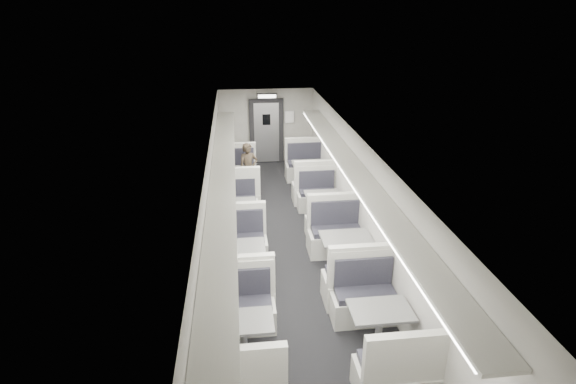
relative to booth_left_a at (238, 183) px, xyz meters
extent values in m
cube|color=black|center=(1.00, -3.15, -0.46)|extent=(3.00, 12.00, 0.12)
cube|color=white|center=(1.00, -3.15, 2.06)|extent=(3.00, 12.00, 0.12)
cube|color=beige|center=(1.00, 2.91, 0.80)|extent=(3.00, 0.12, 2.40)
cube|color=beige|center=(-0.56, -3.15, 0.80)|extent=(0.12, 12.00, 2.40)
cube|color=beige|center=(2.56, -3.15, 0.80)|extent=(0.12, 12.00, 2.40)
cube|color=beige|center=(0.00, -0.82, -0.17)|extent=(1.11, 0.62, 0.47)
cube|color=#21212C|center=(0.00, -0.79, 0.12)|extent=(0.99, 0.49, 0.10)
cube|color=beige|center=(0.00, -1.04, 0.44)|extent=(1.11, 0.13, 0.73)
cube|color=beige|center=(0.00, 0.82, -0.17)|extent=(1.11, 0.62, 0.47)
cube|color=#21212C|center=(0.00, 0.79, 0.12)|extent=(0.99, 0.49, 0.10)
cube|color=beige|center=(0.00, 1.04, 0.44)|extent=(1.11, 0.13, 0.73)
cylinder|color=silver|center=(0.00, 0.00, -0.04)|extent=(0.10, 0.10, 0.72)
cylinder|color=silver|center=(0.00, 0.00, -0.39)|extent=(0.38, 0.38, 0.03)
cube|color=slate|center=(0.00, 0.00, 0.36)|extent=(0.92, 0.63, 0.04)
cube|color=beige|center=(0.00, -2.61, -0.20)|extent=(0.96, 0.53, 0.41)
cube|color=#21212C|center=(0.00, -2.59, 0.05)|extent=(0.85, 0.43, 0.09)
cube|color=beige|center=(0.00, -2.81, 0.32)|extent=(0.96, 0.11, 0.63)
cube|color=beige|center=(0.00, -1.20, -0.20)|extent=(0.96, 0.53, 0.41)
cube|color=#21212C|center=(0.00, -1.23, 0.05)|extent=(0.85, 0.43, 0.09)
cube|color=beige|center=(0.00, -1.01, 0.32)|extent=(0.96, 0.11, 0.63)
cylinder|color=silver|center=(0.00, -1.91, -0.09)|extent=(0.09, 0.09, 0.62)
cylinder|color=silver|center=(0.00, -1.91, -0.39)|extent=(0.33, 0.33, 0.03)
cube|color=slate|center=(0.00, -1.91, 0.26)|extent=(0.80, 0.54, 0.04)
cube|color=beige|center=(0.00, -4.94, -0.17)|extent=(1.10, 0.61, 0.47)
cube|color=#21212C|center=(0.00, -4.91, 0.11)|extent=(0.97, 0.49, 0.10)
cube|color=beige|center=(0.00, -5.16, 0.42)|extent=(1.10, 0.12, 0.72)
cube|color=beige|center=(0.00, -3.32, -0.17)|extent=(1.10, 0.61, 0.47)
cube|color=#21212C|center=(0.00, -3.35, 0.11)|extent=(0.97, 0.49, 0.10)
cube|color=beige|center=(0.00, -3.10, 0.42)|extent=(1.10, 0.12, 0.72)
cylinder|color=silver|center=(0.00, -4.13, -0.05)|extent=(0.10, 0.10, 0.71)
cylinder|color=silver|center=(0.00, -4.13, -0.39)|extent=(0.37, 0.37, 0.03)
cube|color=slate|center=(0.00, -4.13, 0.35)|extent=(0.91, 0.62, 0.04)
cube|color=#21212C|center=(0.00, -6.92, 0.09)|extent=(0.93, 0.46, 0.10)
cube|color=beige|center=(0.00, -7.16, 0.38)|extent=(1.04, 0.12, 0.69)
cube|color=beige|center=(0.00, -5.42, -0.18)|extent=(1.04, 0.58, 0.44)
cube|color=#21212C|center=(0.00, -5.44, 0.09)|extent=(0.93, 0.46, 0.10)
cube|color=beige|center=(0.00, -5.20, 0.38)|extent=(1.04, 0.12, 0.69)
cylinder|color=silver|center=(0.00, -6.18, -0.06)|extent=(0.10, 0.10, 0.68)
cylinder|color=silver|center=(0.00, -6.18, -0.39)|extent=(0.35, 0.35, 0.03)
cube|color=slate|center=(0.00, -6.18, 0.32)|extent=(0.87, 0.59, 0.04)
cube|color=beige|center=(2.00, -0.58, -0.16)|extent=(1.13, 0.63, 0.48)
cube|color=#21212C|center=(2.00, -0.55, 0.13)|extent=(1.00, 0.50, 0.11)
cube|color=beige|center=(2.00, -0.81, 0.45)|extent=(1.13, 0.13, 0.74)
cube|color=beige|center=(2.00, 1.08, -0.16)|extent=(1.13, 0.63, 0.48)
cube|color=#21212C|center=(2.00, 1.05, 0.13)|extent=(1.00, 0.50, 0.11)
cube|color=beige|center=(2.00, 1.31, 0.45)|extent=(1.13, 0.13, 0.74)
cylinder|color=silver|center=(2.00, 0.25, -0.04)|extent=(0.11, 0.11, 0.73)
cylinder|color=silver|center=(2.00, 0.25, -0.39)|extent=(0.38, 0.38, 0.03)
cube|color=slate|center=(2.00, 0.25, 0.37)|extent=(0.94, 0.64, 0.04)
cube|color=beige|center=(2.00, -2.53, -0.19)|extent=(1.02, 0.57, 0.43)
cube|color=#21212C|center=(2.00, -2.50, 0.08)|extent=(0.90, 0.45, 0.10)
cube|color=beige|center=(2.00, -2.73, 0.36)|extent=(1.02, 0.12, 0.67)
cube|color=beige|center=(2.00, -1.03, -0.19)|extent=(1.02, 0.57, 0.43)
cube|color=#21212C|center=(2.00, -1.06, 0.08)|extent=(0.90, 0.45, 0.10)
cube|color=beige|center=(2.00, -0.82, 0.36)|extent=(1.02, 0.12, 0.67)
cylinder|color=silver|center=(2.00, -1.78, -0.07)|extent=(0.10, 0.10, 0.66)
cylinder|color=silver|center=(2.00, -1.78, -0.39)|extent=(0.35, 0.35, 0.03)
cube|color=slate|center=(2.00, -1.78, 0.30)|extent=(0.85, 0.58, 0.04)
cube|color=beige|center=(2.00, -4.94, -0.16)|extent=(1.16, 0.64, 0.49)
cube|color=#21212C|center=(2.00, -4.91, 0.14)|extent=(1.02, 0.51, 0.11)
cube|color=beige|center=(2.00, -5.17, 0.47)|extent=(1.16, 0.13, 0.76)
cube|color=beige|center=(2.00, -3.24, -0.16)|extent=(1.16, 0.64, 0.49)
cube|color=#21212C|center=(2.00, -3.27, 0.14)|extent=(1.02, 0.51, 0.11)
cube|color=beige|center=(2.00, -3.00, 0.47)|extent=(1.16, 0.13, 0.76)
cylinder|color=silver|center=(2.00, -4.09, -0.03)|extent=(0.11, 0.11, 0.75)
cylinder|color=silver|center=(2.00, -4.09, -0.39)|extent=(0.39, 0.39, 0.03)
cube|color=slate|center=(2.00, -4.09, 0.39)|extent=(0.96, 0.65, 0.04)
cube|color=beige|center=(2.00, -7.02, -0.17)|extent=(1.10, 0.61, 0.47)
cube|color=#21212C|center=(2.00, -6.99, 0.11)|extent=(0.97, 0.49, 0.10)
cube|color=beige|center=(2.00, -7.24, 0.42)|extent=(1.10, 0.12, 0.72)
cube|color=beige|center=(2.00, -5.41, -0.17)|extent=(1.10, 0.61, 0.47)
cube|color=#21212C|center=(2.00, -5.44, 0.11)|extent=(0.97, 0.49, 0.10)
cube|color=beige|center=(2.00, -5.19, 0.42)|extent=(1.10, 0.12, 0.72)
cylinder|color=silver|center=(2.00, -6.21, -0.05)|extent=(0.10, 0.10, 0.71)
cylinder|color=silver|center=(2.00, -6.21, -0.39)|extent=(0.37, 0.37, 0.03)
cube|color=slate|center=(2.00, -6.21, 0.35)|extent=(0.91, 0.62, 0.04)
imported|color=black|center=(0.31, 0.18, 0.31)|extent=(0.59, 0.47, 1.44)
cube|color=black|center=(-0.49, 0.25, 0.95)|extent=(0.02, 1.18, 0.84)
cube|color=black|center=(-0.49, -1.95, 0.95)|extent=(0.02, 1.18, 0.84)
cube|color=black|center=(-0.49, -4.15, 0.95)|extent=(0.02, 1.18, 0.84)
cube|color=black|center=(-0.49, -6.35, 0.95)|extent=(0.02, 1.18, 0.84)
cube|color=beige|center=(-0.26, -3.45, 1.52)|extent=(0.46, 10.40, 0.05)
cube|color=white|center=(-0.06, -3.45, 1.47)|extent=(0.05, 10.20, 0.04)
cube|color=beige|center=(2.26, -3.45, 1.52)|extent=(0.46, 10.40, 0.05)
cube|color=white|center=(2.06, -3.45, 1.47)|extent=(0.05, 10.20, 0.04)
cube|color=black|center=(1.00, 2.79, 0.65)|extent=(1.10, 0.10, 2.10)
cube|color=silver|center=(1.00, 2.76, 0.60)|extent=(0.80, 0.05, 1.95)
cube|color=black|center=(1.00, 2.72, 1.05)|extent=(0.25, 0.02, 0.35)
cube|color=black|center=(1.00, 2.30, 1.88)|extent=(0.62, 0.10, 0.16)
cube|color=white|center=(1.00, 2.24, 1.88)|extent=(0.54, 0.02, 0.10)
cube|color=white|center=(1.75, 2.77, 1.10)|extent=(0.32, 0.02, 0.40)
camera|label=1|loc=(0.03, -11.37, 4.48)|focal=28.00mm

